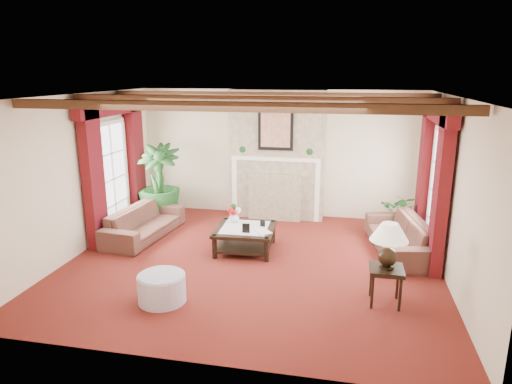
% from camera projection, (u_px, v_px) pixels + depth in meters
% --- Properties ---
extents(floor, '(6.00, 6.00, 0.00)m').
position_uv_depth(floor, '(252.00, 262.00, 7.53)').
color(floor, '#4F130E').
rests_on(floor, ground).
extents(ceiling, '(6.00, 6.00, 0.00)m').
position_uv_depth(ceiling, '(252.00, 96.00, 6.84)').
color(ceiling, white).
rests_on(ceiling, floor).
extents(back_wall, '(6.00, 0.02, 2.70)m').
position_uv_depth(back_wall, '(278.00, 154.00, 9.79)').
color(back_wall, beige).
rests_on(back_wall, ground).
extents(left_wall, '(0.02, 5.50, 2.70)m').
position_uv_depth(left_wall, '(80.00, 175.00, 7.77)').
color(left_wall, beige).
rests_on(left_wall, ground).
extents(right_wall, '(0.02, 5.50, 2.70)m').
position_uv_depth(right_wall, '(454.00, 193.00, 6.61)').
color(right_wall, beige).
rests_on(right_wall, ground).
extents(ceiling_beams, '(6.00, 3.00, 0.12)m').
position_uv_depth(ceiling_beams, '(252.00, 100.00, 6.86)').
color(ceiling_beams, '#331C10').
rests_on(ceiling_beams, ceiling).
extents(fireplace, '(2.00, 0.52, 2.70)m').
position_uv_depth(fireplace, '(278.00, 90.00, 9.26)').
color(fireplace, tan).
rests_on(fireplace, ground).
extents(french_door_left, '(0.10, 1.10, 2.16)m').
position_uv_depth(french_door_left, '(107.00, 123.00, 8.51)').
color(french_door_left, white).
rests_on(french_door_left, ground).
extents(french_door_right, '(0.10, 1.10, 2.16)m').
position_uv_depth(french_door_right, '(444.00, 131.00, 7.36)').
color(french_door_right, white).
rests_on(french_door_right, ground).
extents(curtains_left, '(0.20, 2.40, 2.55)m').
position_uv_depth(curtains_left, '(111.00, 100.00, 8.38)').
color(curtains_left, '#420813').
rests_on(curtains_left, ground).
extents(curtains_right, '(0.20, 2.40, 2.55)m').
position_uv_depth(curtains_right, '(440.00, 104.00, 7.27)').
color(curtains_right, '#420813').
rests_on(curtains_right, ground).
extents(sofa_left, '(2.06, 0.97, 0.76)m').
position_uv_depth(sofa_left, '(144.00, 218.00, 8.62)').
color(sofa_left, '#320D1A').
rests_on(sofa_left, ground).
extents(sofa_right, '(2.23, 1.29, 0.79)m').
position_uv_depth(sofa_right, '(400.00, 230.00, 7.88)').
color(sofa_right, '#320D1A').
rests_on(sofa_right, ground).
extents(potted_palm, '(1.28, 1.82, 0.90)m').
position_uv_depth(potted_palm, '(160.00, 199.00, 9.64)').
color(potted_palm, black).
rests_on(potted_palm, ground).
extents(small_plant, '(1.27, 1.30, 0.63)m').
position_uv_depth(small_plant, '(400.00, 218.00, 8.82)').
color(small_plant, black).
rests_on(small_plant, ground).
extents(coffee_table, '(1.06, 1.06, 0.41)m').
position_uv_depth(coffee_table, '(245.00, 239.00, 8.01)').
color(coffee_table, black).
rests_on(coffee_table, ground).
extents(side_table, '(0.52, 0.52, 0.52)m').
position_uv_depth(side_table, '(385.00, 286.00, 6.14)').
color(side_table, black).
rests_on(side_table, ground).
extents(ottoman, '(0.65, 0.65, 0.38)m').
position_uv_depth(ottoman, '(162.00, 288.00, 6.22)').
color(ottoman, '#A9A3B9').
rests_on(ottoman, ground).
extents(table_lamp, '(0.50, 0.50, 0.64)m').
position_uv_depth(table_lamp, '(388.00, 245.00, 5.99)').
color(table_lamp, black).
rests_on(table_lamp, side_table).
extents(flower_vase, '(0.22, 0.23, 0.19)m').
position_uv_depth(flower_vase, '(234.00, 217.00, 8.21)').
color(flower_vase, silver).
rests_on(flower_vase, coffee_table).
extents(book, '(0.24, 0.24, 0.30)m').
position_uv_depth(book, '(257.00, 225.00, 7.63)').
color(book, black).
rests_on(book, coffee_table).
extents(photo_frame_a, '(0.13, 0.03, 0.17)m').
position_uv_depth(photo_frame_a, '(246.00, 228.00, 7.67)').
color(photo_frame_a, black).
rests_on(photo_frame_a, coffee_table).
extents(photo_frame_b, '(0.09, 0.05, 0.12)m').
position_uv_depth(photo_frame_b, '(263.00, 224.00, 7.98)').
color(photo_frame_b, black).
rests_on(photo_frame_b, coffee_table).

